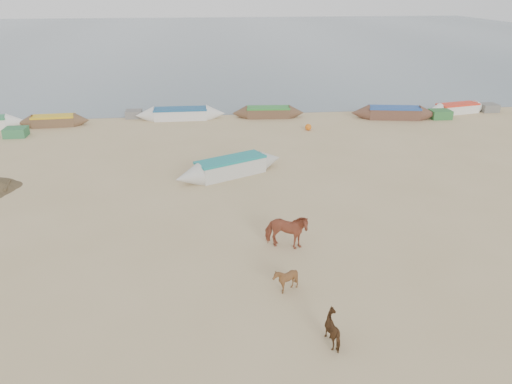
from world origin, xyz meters
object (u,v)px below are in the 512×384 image
(cow_adult, at_px, (286,231))
(calf_front, at_px, (286,279))
(calf_right, at_px, (336,329))
(near_canoe, at_px, (231,167))

(cow_adult, distance_m, calf_front, 2.95)
(calf_right, relative_size, near_canoe, 0.14)
(cow_adult, height_order, near_canoe, cow_adult)
(cow_adult, xyz_separation_m, calf_right, (0.47, -5.57, -0.28))
(calf_front, xyz_separation_m, calf_right, (0.98, -2.68, -0.01))
(cow_adult, bearing_deg, calf_front, -170.14)
(calf_right, bearing_deg, cow_adult, -28.74)
(cow_adult, xyz_separation_m, near_canoe, (-1.57, 8.11, -0.25))
(calf_right, xyz_separation_m, near_canoe, (-2.03, 13.69, 0.03))
(calf_front, height_order, near_canoe, near_canoe)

